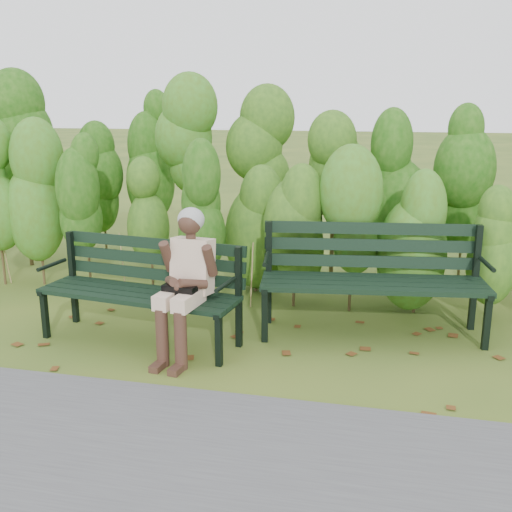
# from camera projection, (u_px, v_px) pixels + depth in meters

# --- Properties ---
(ground) EXTENTS (80.00, 80.00, 0.00)m
(ground) POSITION_uv_depth(u_px,v_px,m) (247.00, 345.00, 5.44)
(ground) COLOR #36501C
(footpath) EXTENTS (60.00, 2.50, 0.01)m
(footpath) POSITION_uv_depth(u_px,v_px,m) (155.00, 495.00, 3.36)
(footpath) COLOR #474749
(footpath) RESTS_ON ground
(hedge_band) EXTENTS (11.04, 1.67, 2.42)m
(hedge_band) POSITION_uv_depth(u_px,v_px,m) (285.00, 181.00, 6.88)
(hedge_band) COLOR #47381E
(hedge_band) RESTS_ON ground
(leaf_litter) EXTENTS (5.45, 2.26, 0.01)m
(leaf_litter) POSITION_uv_depth(u_px,v_px,m) (241.00, 339.00, 5.58)
(leaf_litter) COLOR #5D3515
(leaf_litter) RESTS_ON ground
(bench_left) EXTENTS (1.91, 0.84, 0.93)m
(bench_left) POSITION_uv_depth(u_px,v_px,m) (144.00, 282.00, 5.47)
(bench_left) COLOR black
(bench_left) RESTS_ON ground
(bench_right) EXTENTS (2.13, 0.94, 1.03)m
(bench_right) POSITION_uv_depth(u_px,v_px,m) (372.00, 270.00, 5.62)
(bench_right) COLOR black
(bench_right) RESTS_ON ground
(seated_woman) EXTENTS (0.51, 0.75, 1.28)m
(seated_woman) POSITION_uv_depth(u_px,v_px,m) (186.00, 274.00, 5.07)
(seated_woman) COLOR beige
(seated_woman) RESTS_ON ground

